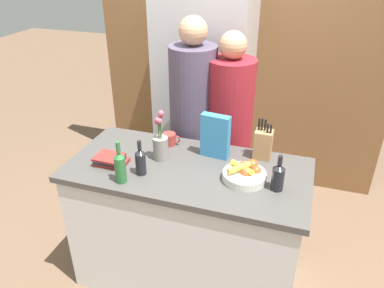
{
  "coord_description": "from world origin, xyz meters",
  "views": [
    {
      "loc": [
        0.65,
        -1.89,
        2.2
      ],
      "look_at": [
        0.0,
        0.09,
        1.06
      ],
      "focal_mm": 35.0,
      "sensor_mm": 36.0,
      "label": 1
    }
  ],
  "objects_px": {
    "book_stack": "(110,160)",
    "bottle_wine": "(278,176)",
    "fruit_bowl": "(245,173)",
    "person_at_sink": "(193,119)",
    "flower_vase": "(160,145)",
    "cereal_box": "(215,136)",
    "bottle_oil": "(141,161)",
    "coffee_mug": "(170,139)",
    "person_in_blue": "(229,129)",
    "bottle_vinegar": "(120,166)",
    "refrigerator": "(205,96)",
    "knife_block": "(263,144)"
  },
  "relations": [
    {
      "from": "flower_vase",
      "to": "book_stack",
      "type": "bearing_deg",
      "value": -149.66
    },
    {
      "from": "bottle_oil",
      "to": "person_in_blue",
      "type": "height_order",
      "value": "person_in_blue"
    },
    {
      "from": "coffee_mug",
      "to": "book_stack",
      "type": "distance_m",
      "value": 0.45
    },
    {
      "from": "fruit_bowl",
      "to": "bottle_oil",
      "type": "relative_size",
      "value": 1.15
    },
    {
      "from": "fruit_bowl",
      "to": "knife_block",
      "type": "height_order",
      "value": "knife_block"
    },
    {
      "from": "flower_vase",
      "to": "person_in_blue",
      "type": "xyz_separation_m",
      "value": [
        0.32,
        0.57,
        -0.1
      ]
    },
    {
      "from": "bottle_oil",
      "to": "person_at_sink",
      "type": "distance_m",
      "value": 0.76
    },
    {
      "from": "bottle_vinegar",
      "to": "knife_block",
      "type": "bearing_deg",
      "value": 35.83
    },
    {
      "from": "bottle_vinegar",
      "to": "coffee_mug",
      "type": "bearing_deg",
      "value": 78.44
    },
    {
      "from": "fruit_bowl",
      "to": "bottle_oil",
      "type": "distance_m",
      "value": 0.63
    },
    {
      "from": "bottle_wine",
      "to": "flower_vase",
      "type": "bearing_deg",
      "value": 171.75
    },
    {
      "from": "fruit_bowl",
      "to": "person_in_blue",
      "type": "height_order",
      "value": "person_in_blue"
    },
    {
      "from": "bottle_wine",
      "to": "bottle_oil",
      "type": "bearing_deg",
      "value": -173.32
    },
    {
      "from": "cereal_box",
      "to": "bottle_wine",
      "type": "height_order",
      "value": "cereal_box"
    },
    {
      "from": "book_stack",
      "to": "bottle_wine",
      "type": "xyz_separation_m",
      "value": [
        1.04,
        0.05,
        0.06
      ]
    },
    {
      "from": "book_stack",
      "to": "person_in_blue",
      "type": "height_order",
      "value": "person_in_blue"
    },
    {
      "from": "cereal_box",
      "to": "book_stack",
      "type": "bearing_deg",
      "value": -153.31
    },
    {
      "from": "bottle_vinegar",
      "to": "bottle_oil",
      "type": "bearing_deg",
      "value": 56.5
    },
    {
      "from": "knife_block",
      "to": "cereal_box",
      "type": "relative_size",
      "value": 0.93
    },
    {
      "from": "bottle_oil",
      "to": "knife_block",
      "type": "bearing_deg",
      "value": 32.35
    },
    {
      "from": "cereal_box",
      "to": "person_at_sink",
      "type": "bearing_deg",
      "value": 124.81
    },
    {
      "from": "coffee_mug",
      "to": "bottle_wine",
      "type": "height_order",
      "value": "bottle_wine"
    },
    {
      "from": "flower_vase",
      "to": "refrigerator",
      "type": "bearing_deg",
      "value": 91.71
    },
    {
      "from": "bottle_oil",
      "to": "person_in_blue",
      "type": "bearing_deg",
      "value": 64.59
    },
    {
      "from": "book_stack",
      "to": "bottle_wine",
      "type": "distance_m",
      "value": 1.05
    },
    {
      "from": "fruit_bowl",
      "to": "person_at_sink",
      "type": "xyz_separation_m",
      "value": [
        -0.53,
        0.61,
        0.01
      ]
    },
    {
      "from": "bottle_wine",
      "to": "bottle_vinegar",
      "type": "bearing_deg",
      "value": -166.7
    },
    {
      "from": "person_at_sink",
      "to": "person_in_blue",
      "type": "xyz_separation_m",
      "value": [
        0.28,
        0.02,
        -0.05
      ]
    },
    {
      "from": "knife_block",
      "to": "bottle_oil",
      "type": "xyz_separation_m",
      "value": [
        -0.67,
        -0.43,
        -0.01
      ]
    },
    {
      "from": "flower_vase",
      "to": "bottle_oil",
      "type": "relative_size",
      "value": 1.5
    },
    {
      "from": "person_at_sink",
      "to": "refrigerator",
      "type": "bearing_deg",
      "value": 78.61
    },
    {
      "from": "fruit_bowl",
      "to": "person_at_sink",
      "type": "height_order",
      "value": "person_at_sink"
    },
    {
      "from": "cereal_box",
      "to": "person_in_blue",
      "type": "relative_size",
      "value": 0.18
    },
    {
      "from": "refrigerator",
      "to": "person_at_sink",
      "type": "relative_size",
      "value": 1.09
    },
    {
      "from": "flower_vase",
      "to": "bottle_vinegar",
      "type": "relative_size",
      "value": 1.28
    },
    {
      "from": "refrigerator",
      "to": "cereal_box",
      "type": "bearing_deg",
      "value": -69.93
    },
    {
      "from": "cereal_box",
      "to": "bottle_oil",
      "type": "distance_m",
      "value": 0.51
    },
    {
      "from": "bottle_vinegar",
      "to": "person_in_blue",
      "type": "xyz_separation_m",
      "value": [
        0.44,
        0.89,
        -0.11
      ]
    },
    {
      "from": "bottle_oil",
      "to": "person_at_sink",
      "type": "xyz_separation_m",
      "value": [
        0.09,
        0.75,
        -0.04
      ]
    },
    {
      "from": "flower_vase",
      "to": "cereal_box",
      "type": "bearing_deg",
      "value": 23.34
    },
    {
      "from": "cereal_box",
      "to": "knife_block",
      "type": "bearing_deg",
      "value": 14.88
    },
    {
      "from": "cereal_box",
      "to": "bottle_vinegar",
      "type": "xyz_separation_m",
      "value": [
        -0.45,
        -0.46,
        -0.04
      ]
    },
    {
      "from": "flower_vase",
      "to": "person_in_blue",
      "type": "distance_m",
      "value": 0.66
    },
    {
      "from": "fruit_bowl",
      "to": "bottle_vinegar",
      "type": "bearing_deg",
      "value": -159.77
    },
    {
      "from": "refrigerator",
      "to": "cereal_box",
      "type": "xyz_separation_m",
      "value": [
        0.36,
        -0.98,
        0.13
      ]
    },
    {
      "from": "flower_vase",
      "to": "bottle_oil",
      "type": "xyz_separation_m",
      "value": [
        -0.05,
        -0.21,
        -0.01
      ]
    },
    {
      "from": "book_stack",
      "to": "coffee_mug",
      "type": "bearing_deg",
      "value": 53.83
    },
    {
      "from": "refrigerator",
      "to": "person_at_sink",
      "type": "xyz_separation_m",
      "value": [
        0.07,
        -0.57,
        0.03
      ]
    },
    {
      "from": "coffee_mug",
      "to": "bottle_wine",
      "type": "distance_m",
      "value": 0.84
    },
    {
      "from": "coffee_mug",
      "to": "fruit_bowl",
      "type": "bearing_deg",
      "value": -24.18
    }
  ]
}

